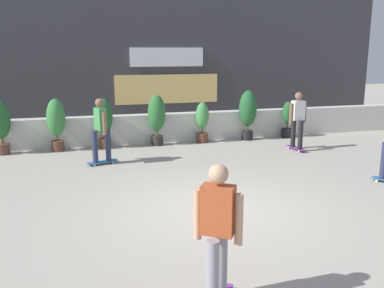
{
  "coord_description": "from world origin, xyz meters",
  "views": [
    {
      "loc": [
        -2.41,
        -7.15,
        2.89
      ],
      "look_at": [
        0.0,
        1.5,
        0.9
      ],
      "focal_mm": 40.09,
      "sensor_mm": 36.0,
      "label": 1
    }
  ],
  "objects": [
    {
      "name": "building_backdrop",
      "position": [
        0.0,
        10.0,
        3.25
      ],
      "size": [
        20.0,
        2.08,
        6.5
      ],
      "color": "#38383D",
      "rests_on": "ground"
    },
    {
      "name": "potted_plant_6",
      "position": [
        4.43,
        5.55,
        0.64
      ],
      "size": [
        0.37,
        0.37,
        1.21
      ],
      "color": "black",
      "rests_on": "ground"
    },
    {
      "name": "ground_plane",
      "position": [
        0.0,
        0.0,
        0.0
      ],
      "size": [
        48.0,
        48.0,
        0.0
      ],
      "primitive_type": "plane",
      "color": "#A8A093"
    },
    {
      "name": "planter_wall",
      "position": [
        0.0,
        6.0,
        0.45
      ],
      "size": [
        18.0,
        0.4,
        0.9
      ],
      "primitive_type": "cube",
      "color": "beige",
      "rests_on": "ground"
    },
    {
      "name": "potted_plant_5",
      "position": [
        3.0,
        5.55,
        0.94
      ],
      "size": [
        0.57,
        0.57,
        1.61
      ],
      "color": "black",
      "rests_on": "ground"
    },
    {
      "name": "skater_by_wall_right",
      "position": [
        -0.95,
        -2.98,
        0.94
      ],
      "size": [
        0.62,
        0.77,
        1.7
      ],
      "color": "#72338C",
      "rests_on": "ground"
    },
    {
      "name": "skater_far_left",
      "position": [
        3.8,
        3.79,
        0.94
      ],
      "size": [
        0.56,
        0.81,
        1.7
      ],
      "color": "#72338C",
      "rests_on": "ground"
    },
    {
      "name": "potted_plant_2",
      "position": [
        -1.57,
        5.55,
        0.87
      ],
      "size": [
        0.51,
        0.51,
        1.49
      ],
      "color": "brown",
      "rests_on": "ground"
    },
    {
      "name": "potted_plant_4",
      "position": [
        1.47,
        5.55,
        0.7
      ],
      "size": [
        0.4,
        0.4,
        1.28
      ],
      "color": "brown",
      "rests_on": "ground"
    },
    {
      "name": "skater_by_wall_left",
      "position": [
        -1.78,
        3.72,
        0.94
      ],
      "size": [
        0.82,
        0.53,
        1.7
      ],
      "color": "#266699",
      "rests_on": "ground"
    },
    {
      "name": "potted_plant_0",
      "position": [
        -4.38,
        5.55,
        0.88
      ],
      "size": [
        0.52,
        0.52,
        1.51
      ],
      "color": "brown",
      "rests_on": "ground"
    },
    {
      "name": "potted_plant_1",
      "position": [
        -2.91,
        5.55,
        0.89
      ],
      "size": [
        0.52,
        0.52,
        1.52
      ],
      "color": "brown",
      "rests_on": "ground"
    },
    {
      "name": "potted_plant_3",
      "position": [
        0.02,
        5.55,
        0.9
      ],
      "size": [
        0.54,
        0.54,
        1.55
      ],
      "color": "#2D2823",
      "rests_on": "ground"
    }
  ]
}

